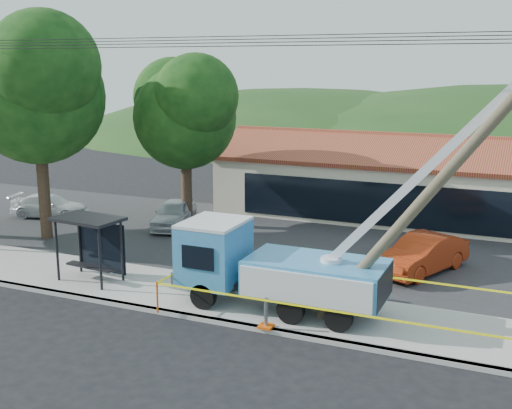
{
  "coord_description": "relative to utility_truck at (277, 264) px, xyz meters",
  "views": [
    {
      "loc": [
        9.37,
        -15.62,
        8.45
      ],
      "look_at": [
        0.42,
        5.0,
        3.46
      ],
      "focal_mm": 45.0,
      "sensor_mm": 36.0,
      "label": 1
    }
  ],
  "objects": [
    {
      "name": "car_silver",
      "position": [
        -9.06,
        8.41,
        -1.73
      ],
      "size": [
        2.71,
        4.49,
        1.43
      ],
      "primitive_type": "imported",
      "rotation": [
        0.0,
        0.0,
        0.26
      ],
      "color": "#B9BDC1",
      "rests_on": "ground"
    },
    {
      "name": "leaning_pole",
      "position": [
        5.37,
        -0.14,
        3.48
      ],
      "size": [
        7.13,
        1.99,
        9.41
      ],
      "color": "brown",
      "rests_on": "ground"
    },
    {
      "name": "parking_lot",
      "position": [
        -1.72,
        8.18,
        -1.68
      ],
      "size": [
        60.0,
        12.0,
        0.1
      ],
      "primitive_type": "cube",
      "color": "#28282B",
      "rests_on": "ground"
    },
    {
      "name": "tree_west_near",
      "position": [
        -13.72,
        4.18,
        5.79
      ],
      "size": [
        7.56,
        6.72,
        10.8
      ],
      "color": "#332316",
      "rests_on": "ground"
    },
    {
      "name": "strip_mall",
      "position": [
        2.28,
        16.16,
        0.15
      ],
      "size": [
        22.5,
        8.53,
        4.67
      ],
      "color": "beige",
      "rests_on": "ground"
    },
    {
      "name": "sidewalk",
      "position": [
        -1.72,
        0.18,
        -1.66
      ],
      "size": [
        60.0,
        4.0,
        0.15
      ],
      "primitive_type": "cube",
      "color": "#9A9890",
      "rests_on": "ground"
    },
    {
      "name": "utility_truck",
      "position": [
        0.0,
        0.0,
        0.0
      ],
      "size": [
        12.28,
        3.86,
        9.45
      ],
      "color": "black",
      "rests_on": "ground"
    },
    {
      "name": "caution_tape",
      "position": [
        2.86,
        -0.18,
        -0.76
      ],
      "size": [
        12.83,
        3.81,
        1.1
      ],
      "color": "#E7550C",
      "rests_on": "ground"
    },
    {
      "name": "bus_shelter",
      "position": [
        -7.7,
        -0.03,
        0.26
      ],
      "size": [
        2.76,
        1.86,
        2.52
      ],
      "rotation": [
        0.0,
        0.0,
        -0.1
      ],
      "color": "black",
      "rests_on": "ground"
    },
    {
      "name": "car_red",
      "position": [
        3.93,
        6.08,
        -1.73
      ],
      "size": [
        3.34,
        4.9,
        1.53
      ],
      "primitive_type": "imported",
      "rotation": [
        0.0,
        0.0,
        -0.41
      ],
      "color": "#A93110",
      "rests_on": "ground"
    },
    {
      "name": "ground",
      "position": [
        -1.72,
        -3.82,
        -1.73
      ],
      "size": [
        120.0,
        120.0,
        0.0
      ],
      "primitive_type": "plane",
      "color": "black",
      "rests_on": "ground"
    },
    {
      "name": "tree_lot",
      "position": [
        -8.72,
        9.18,
        4.48
      ],
      "size": [
        6.3,
        5.6,
        8.94
      ],
      "color": "#332316",
      "rests_on": "ground"
    },
    {
      "name": "hill_west",
      "position": [
        -16.72,
        51.18,
        -1.73
      ],
      "size": [
        78.4,
        56.0,
        28.0
      ],
      "primitive_type": "ellipsoid",
      "color": "#183C15",
      "rests_on": "ground"
    },
    {
      "name": "curb",
      "position": [
        -1.72,
        -1.72,
        -1.66
      ],
      "size": [
        60.0,
        0.25,
        0.15
      ],
      "primitive_type": "cube",
      "color": "#9A9890",
      "rests_on": "ground"
    },
    {
      "name": "car_white",
      "position": [
        -16.51,
        7.65,
        -1.73
      ],
      "size": [
        4.56,
        2.67,
        1.24
      ],
      "primitive_type": "imported",
      "rotation": [
        0.0,
        0.0,
        1.8
      ],
      "color": "white",
      "rests_on": "ground"
    }
  ]
}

